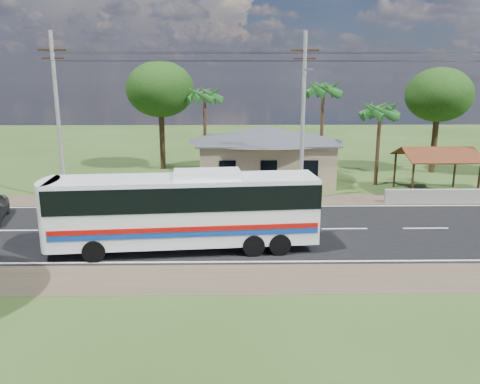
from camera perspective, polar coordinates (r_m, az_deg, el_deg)
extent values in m
plane|color=#2A4619|center=(25.73, 2.78, -4.58)|extent=(120.00, 120.00, 0.00)
cube|color=black|center=(25.73, 2.78, -4.56)|extent=(120.00, 10.00, 0.02)
cube|color=brown|center=(31.96, 2.04, -0.94)|extent=(120.00, 3.00, 0.01)
cube|color=brown|center=(19.68, 4.00, -10.48)|extent=(120.00, 3.00, 0.01)
cube|color=silver|center=(30.22, 2.21, -1.76)|extent=(120.00, 0.15, 0.01)
cube|color=silver|center=(21.32, 3.59, -8.46)|extent=(120.00, 0.15, 0.01)
cube|color=silver|center=(25.72, 2.78, -4.53)|extent=(120.00, 0.15, 0.01)
cube|color=tan|center=(38.03, 3.07, 3.86)|extent=(10.00, 8.00, 3.20)
cube|color=#4C4F54|center=(37.79, 3.10, 6.32)|extent=(10.60, 8.60, 0.10)
pyramid|color=#4C4F54|center=(37.66, 3.12, 8.06)|extent=(12.40, 10.00, 1.20)
cube|color=black|center=(33.97, -1.53, 2.87)|extent=(1.20, 0.08, 1.20)
cube|color=black|center=(34.07, 3.53, 2.88)|extent=(1.20, 0.08, 1.20)
cube|color=black|center=(34.43, 8.52, 2.87)|extent=(1.20, 0.08, 1.20)
cylinder|color=#372614|center=(34.12, 20.29, 1.38)|extent=(0.16, 0.16, 2.60)
cylinder|color=#372614|center=(37.43, 18.35, 2.56)|extent=(0.16, 0.16, 2.60)
cylinder|color=#372614|center=(36.04, 27.13, 1.34)|extent=(0.16, 0.16, 2.60)
cylinder|color=#372614|center=(39.19, 24.72, 2.47)|extent=(0.16, 0.16, 2.60)
cube|color=brown|center=(35.38, 23.59, 4.14)|extent=(5.20, 2.28, 0.90)
cube|color=brown|center=(37.37, 22.22, 4.71)|extent=(5.20, 2.28, 0.90)
cube|color=#372614|center=(36.32, 22.94, 4.98)|extent=(5.20, 0.12, 0.12)
cube|color=#9E9E99|center=(33.81, 22.89, -0.43)|extent=(7.00, 0.30, 0.90)
cylinder|color=#9E9E99|center=(33.01, -21.29, 8.30)|extent=(0.26, 0.26, 11.00)
cube|color=#372614|center=(32.96, -21.96, 15.75)|extent=(1.80, 0.12, 0.12)
cube|color=#372614|center=(32.94, -21.88, 14.88)|extent=(1.40, 0.10, 0.10)
cylinder|color=#9E9E99|center=(31.34, 7.68, 8.86)|extent=(0.26, 0.26, 11.00)
cube|color=#372614|center=(31.29, 7.93, 16.73)|extent=(1.80, 0.12, 0.12)
cube|color=#372614|center=(31.27, 7.90, 15.82)|extent=(1.40, 0.10, 0.10)
cylinder|color=gray|center=(30.26, 8.15, 14.56)|extent=(0.08, 2.00, 0.08)
cube|color=gray|center=(29.27, 8.46, 14.59)|extent=(0.50, 0.18, 0.12)
cylinder|color=black|center=(31.12, -7.44, 16.40)|extent=(16.00, 0.02, 0.02)
cylinder|color=black|center=(33.23, 21.30, 15.43)|extent=(15.00, 0.02, 0.02)
cylinder|color=#47301E|center=(37.45, 16.46, 5.34)|extent=(0.28, 0.28, 6.00)
cylinder|color=#47301E|center=(40.84, 9.93, 7.39)|extent=(0.28, 0.28, 7.50)
cylinder|color=#47301E|center=(40.71, -4.29, 7.18)|extent=(0.28, 0.28, 7.00)
cylinder|color=#47301E|center=(43.16, -9.47, 6.70)|extent=(0.50, 0.50, 5.95)
ellipsoid|color=#15340E|center=(42.88, -9.69, 12.24)|extent=(6.00, 6.00, 4.92)
cylinder|color=#47301E|center=(44.39, 22.61, 5.80)|extent=(0.50, 0.50, 5.60)
ellipsoid|color=#15340E|center=(44.10, 23.08, 10.85)|extent=(5.60, 5.60, 4.59)
cube|color=white|center=(22.32, -6.62, -2.12)|extent=(12.55, 3.66, 3.09)
cube|color=black|center=(22.13, -6.67, -0.19)|extent=(12.61, 3.73, 1.13)
cube|color=black|center=(23.15, -22.14, -1.43)|extent=(0.33, 2.37, 1.86)
cube|color=#AE0E0A|center=(21.23, -6.60, -4.54)|extent=(12.12, 1.12, 0.23)
cube|color=#0D3899|center=(21.32, -6.58, -5.20)|extent=(12.12, 1.12, 0.23)
cube|color=white|center=(21.94, -4.04, 2.23)|extent=(3.23, 1.92, 0.31)
cylinder|color=black|center=(22.10, -17.36, -6.90)|extent=(1.06, 0.45, 1.03)
cylinder|color=black|center=(24.30, -16.30, -4.96)|extent=(1.06, 0.45, 1.03)
cylinder|color=black|center=(21.83, 1.66, -6.52)|extent=(1.06, 0.45, 1.03)
cylinder|color=black|center=(24.05, 0.91, -4.59)|extent=(1.06, 0.45, 1.03)
cylinder|color=black|center=(22.02, 4.87, -6.38)|extent=(1.06, 0.45, 1.03)
cylinder|color=black|center=(24.22, 3.83, -4.48)|extent=(1.06, 0.45, 1.03)
imported|color=black|center=(33.39, 5.93, 0.43)|extent=(1.78, 0.73, 0.91)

